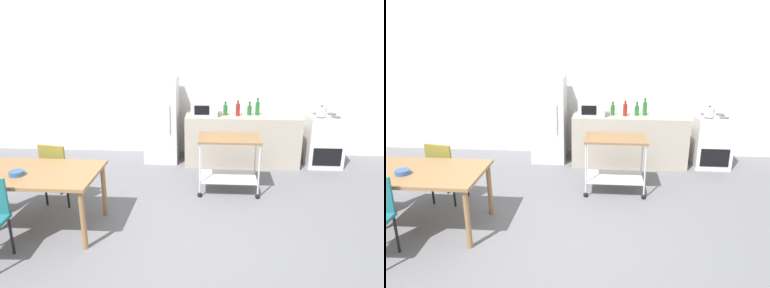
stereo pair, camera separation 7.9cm
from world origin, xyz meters
TOP-DOWN VIEW (x-y plane):
  - ground_plane at (0.00, 0.00)m, footprint 12.00×12.00m
  - back_wall at (0.00, 3.20)m, footprint 8.40×0.12m
  - kitchen_counter at (0.90, 2.60)m, footprint 2.00×0.64m
  - dining_table at (-1.70, 0.17)m, footprint 1.50×0.90m
  - chair_olive at (-1.72, 0.85)m, footprint 0.46×0.46m
  - stove_oven at (2.35, 2.62)m, footprint 0.60×0.61m
  - refrigerator at (-0.55, 2.70)m, footprint 0.60×0.63m
  - kitchen_cart at (0.63, 1.41)m, footprint 0.91×0.57m
  - microwave at (0.23, 2.53)m, footprint 0.46×0.35m
  - bottle_sesame_oil at (0.59, 2.58)m, footprint 0.07×0.07m
  - bottle_soda at (0.81, 2.54)m, footprint 0.07×0.07m
  - bottle_wine at (1.01, 2.61)m, footprint 0.07×0.07m
  - bottle_olive_oil at (1.15, 2.62)m, footprint 0.07×0.07m
  - fruit_bowl at (-1.85, 0.06)m, footprint 0.17×0.17m
  - kettle at (2.23, 2.52)m, footprint 0.24×0.17m

SIDE VIEW (x-z plane):
  - ground_plane at x=0.00m, z-range 0.00..0.00m
  - kitchen_counter at x=0.90m, z-range 0.00..0.90m
  - stove_oven at x=2.35m, z-range -0.01..0.91m
  - chair_olive at x=-1.72m, z-range 0.07..0.96m
  - kitchen_cart at x=0.63m, z-range 0.15..1.00m
  - dining_table at x=-1.70m, z-range 0.30..1.05m
  - refrigerator at x=-0.55m, z-range 0.00..1.55m
  - fruit_bowl at x=-1.85m, z-range 0.75..0.80m
  - bottle_wine at x=1.01m, z-range 0.87..1.11m
  - bottle_sesame_oil at x=0.59m, z-range 0.88..1.11m
  - kettle at x=2.23m, z-range 0.91..1.10m
  - bottle_soda at x=0.81m, z-range 0.88..1.15m
  - bottle_olive_oil at x=1.15m, z-range 0.87..1.17m
  - microwave at x=0.23m, z-range 0.90..1.16m
  - back_wall at x=0.00m, z-range 0.00..2.90m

